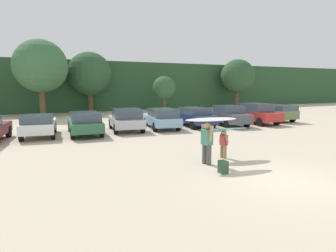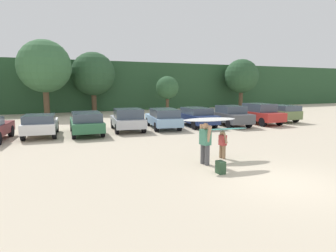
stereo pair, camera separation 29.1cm
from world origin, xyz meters
TOP-DOWN VIEW (x-y plane):
  - ground_plane at (0.00, 0.00)m, footprint 120.00×120.00m
  - hillside_ridge at (0.00, 34.34)m, footprint 108.00×12.00m
  - tree_ridge_back at (-6.43, 25.05)m, footprint 5.20×5.20m
  - tree_center_right at (-1.33, 27.36)m, footprint 4.89×4.89m
  - tree_center at (6.80, 24.95)m, footprint 2.69×2.69m
  - tree_far_right at (18.24, 25.96)m, footprint 4.55×4.55m
  - parked_car_white at (-7.07, 12.40)m, footprint 2.22×4.19m
  - parked_car_forest_green at (-4.42, 12.09)m, footprint 2.14×4.71m
  - parked_car_silver at (-1.63, 12.39)m, footprint 2.40×4.16m
  - parked_car_sky_blue at (1.03, 12.48)m, footprint 2.51×4.82m
  - parked_car_navy at (3.70, 12.53)m, footprint 2.04×4.71m
  - parked_car_dark_gray at (6.27, 11.78)m, footprint 2.28×4.55m
  - parked_car_red at (9.08, 11.68)m, footprint 1.92×4.08m
  - parked_car_olive_green at (11.72, 12.33)m, footprint 2.01×4.00m
  - person_adult at (-1.22, 2.92)m, footprint 0.35×0.70m
  - person_child at (-0.05, 3.44)m, footprint 0.25×0.56m
  - surfboard_white at (-1.09, 2.84)m, footprint 2.21×0.82m
  - surfboard_teal at (0.04, 3.44)m, footprint 2.17×0.83m
  - backpack_dropped at (-1.34, 1.66)m, footprint 0.24×0.34m

SIDE VIEW (x-z plane):
  - ground_plane at x=0.00m, z-range 0.00..0.00m
  - backpack_dropped at x=-1.34m, z-range 0.00..0.45m
  - person_child at x=-0.05m, z-range 0.08..1.26m
  - parked_car_white at x=-7.07m, z-range 0.06..1.42m
  - parked_car_sky_blue at x=1.03m, z-range 0.05..1.48m
  - parked_car_olive_green at x=11.72m, z-range 0.05..1.48m
  - parked_car_navy at x=3.70m, z-range 0.06..1.48m
  - parked_car_forest_green at x=-4.42m, z-range 0.07..1.48m
  - parked_car_silver at x=-1.63m, z-range 0.02..1.55m
  - parked_car_dark_gray at x=6.27m, z-range 0.03..1.57m
  - parked_car_red at x=9.08m, z-range 0.04..1.68m
  - person_adult at x=-1.22m, z-range 0.11..1.75m
  - surfboard_teal at x=0.04m, z-range 1.17..1.33m
  - surfboard_white at x=-1.09m, z-range 1.71..1.85m
  - tree_center at x=6.80m, z-range 0.71..4.87m
  - hillside_ridge at x=0.00m, z-range 0.00..5.97m
  - tree_far_right at x=18.24m, z-range 1.00..7.61m
  - tree_center_right at x=-1.33m, z-range 0.94..7.76m
  - tree_ridge_back at x=-6.43m, z-range 1.15..8.71m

